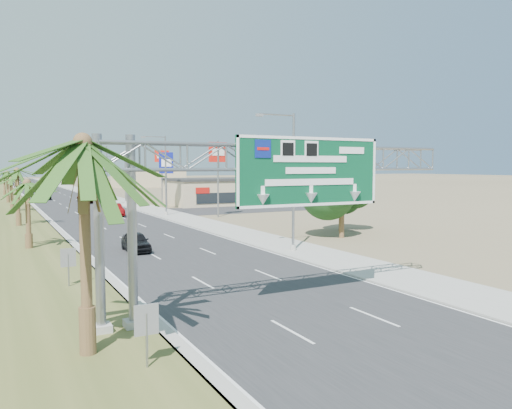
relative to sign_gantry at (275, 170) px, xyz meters
The scene contains 28 objects.
ground 11.68m from the sign_gantry, 83.89° to the right, with size 600.00×600.00×0.00m, color #8C7A59.
road 100.26m from the sign_gantry, 89.39° to the left, with size 12.00×300.00×0.02m, color #28282B.
sidewalk_right 100.71m from the sign_gantry, 84.54° to the left, with size 4.00×300.00×0.10m, color #9E9B93.
median_grass 100.65m from the sign_gantry, 95.10° to the left, with size 7.00×300.00×0.12m, color #4B5224.
sign_gantry is the anchor object (origin of this frame).
palm_near 8.41m from the sign_gantry, 166.68° to the right, with size 5.70×5.70×8.35m.
palm_row_b 23.66m from the sign_gantry, 110.92° to the left, with size 3.99×3.99×5.95m.
palm_row_c 39.00m from the sign_gantry, 102.50° to the left, with size 3.99×3.99×6.75m.
palm_row_d 56.73m from the sign_gantry, 98.56° to the left, with size 3.99×3.99×5.45m.
palm_row_e 75.55m from the sign_gantry, 96.41° to the left, with size 3.99×3.99×6.15m.
palm_row_f 100.44m from the sign_gantry, 94.82° to the left, with size 3.99×3.99×5.75m.
streetlight_near 14.75m from the sign_gantry, 55.30° to the left, with size 3.27×0.44×10.00m.
streetlight_mid 42.92m from the sign_gantry, 78.76° to the left, with size 3.27×0.44×10.00m.
streetlight_far 78.53m from the sign_gantry, 83.89° to the left, with size 3.27×0.44×10.00m.
signal_mast 62.37m from the sign_gantry, 84.26° to the left, with size 10.28×0.71×8.00m.
store_building 60.77m from the sign_gantry, 67.64° to the left, with size 18.00×10.00×4.00m, color tan.
oak_near 22.77m from the sign_gantry, 45.02° to the left, with size 4.50×4.50×6.80m.
oak_far 27.77m from the sign_gantry, 46.48° to the left, with size 3.50×3.50×5.60m.
median_signback_a 9.06m from the sign_gantry, 149.77° to the right, with size 0.75×0.08×2.08m.
median_signback_b 11.90m from the sign_gantry, 132.65° to the left, with size 0.75×0.08×2.08m.
building_distant_right 133.78m from the sign_gantry, 76.57° to the left, with size 20.00×12.00×5.00m, color tan.
car_left_lane 18.39m from the sign_gantry, 95.17° to the left, with size 1.66×4.14×1.41m, color black.
car_mid_lane 44.59m from the sign_gantry, 86.68° to the left, with size 1.65×4.74×1.56m, color #6B090A.
car_right_lane 69.59m from the sign_gantry, 87.07° to the left, with size 2.49×5.39×1.50m, color gray.
car_far 81.56m from the sign_gantry, 91.67° to the left, with size 2.16×5.32×1.54m, color black.
pole_sign_red_near 39.81m from the sign_gantry, 69.94° to the left, with size 2.42×0.59×9.33m.
pole_sign_blue 51.74m from the sign_gantry, 77.37° to the left, with size 1.96×1.05×8.39m.
pole_sign_red_far 59.16m from the sign_gantry, 77.38° to the left, with size 2.21×0.80×8.88m.
Camera 1 is at (-11.78, -8.60, 6.24)m, focal length 35.00 mm.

